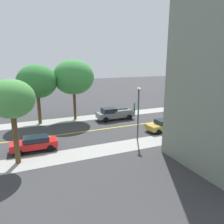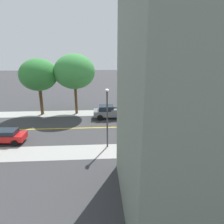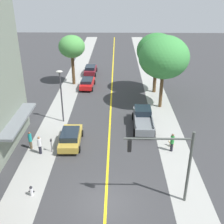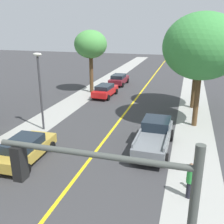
{
  "view_description": "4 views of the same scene",
  "coord_description": "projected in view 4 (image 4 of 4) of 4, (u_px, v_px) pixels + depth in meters",
  "views": [
    {
      "loc": [
        -25.33,
        24.46,
        8.92
      ],
      "look_at": [
        0.74,
        13.09,
        1.96
      ],
      "focal_mm": 35.24,
      "sensor_mm": 36.0,
      "label": 1
    },
    {
      "loc": [
        -23.97,
        13.35,
        9.54
      ],
      "look_at": [
        -0.6,
        11.82,
        2.2
      ],
      "focal_mm": 32.92,
      "sensor_mm": 36.0,
      "label": 2
    },
    {
      "loc": [
        0.71,
        -15.07,
        14.45
      ],
      "look_at": [
        0.27,
        9.67,
        2.6
      ],
      "focal_mm": 44.61,
      "sensor_mm": 36.0,
      "label": 3
    },
    {
      "loc": [
        5.32,
        -4.4,
        7.83
      ],
      "look_at": [
        1.0,
        10.44,
        2.69
      ],
      "focal_mm": 42.18,
      "sensor_mm": 36.0,
      "label": 4
    }
  ],
  "objects": [
    {
      "name": "street_lamp",
      "position": [
        40.0,
        83.0,
        19.58
      ],
      "size": [
        0.7,
        0.36,
        5.92
      ],
      "color": "#38383D",
      "rests_on": "ground"
    },
    {
      "name": "grey_pickup_truck",
      "position": [
        154.0,
        136.0,
        17.17
      ],
      "size": [
        2.25,
        5.55,
        1.84
      ],
      "rotation": [
        0.0,
        0.0,
        1.56
      ],
      "color": "slate",
      "rests_on": "ground"
    },
    {
      "name": "traffic_light_mast",
      "position": [
        125.0,
        214.0,
        5.96
      ],
      "size": [
        4.59,
        0.32,
        5.67
      ],
      "rotation": [
        0.0,
        0.0,
        3.14
      ],
      "color": "#474C47",
      "rests_on": "ground"
    },
    {
      "name": "gold_sedan_left_curb",
      "position": [
        25.0,
        149.0,
        15.75
      ],
      "size": [
        2.16,
        4.54,
        1.47
      ],
      "rotation": [
        0.0,
        0.0,
        1.59
      ],
      "color": "#B29338",
      "rests_on": "ground"
    },
    {
      "name": "street_tree_right_corner",
      "position": [
        91.0,
        45.0,
        30.38
      ],
      "size": [
        3.79,
        3.79,
        7.3
      ],
      "color": "brown",
      "rests_on": "ground"
    },
    {
      "name": "street_tree_left_far",
      "position": [
        198.0,
        47.0,
        24.37
      ],
      "size": [
        5.35,
        5.35,
        8.16
      ],
      "color": "brown",
      "rests_on": "ground"
    },
    {
      "name": "street_tree_left_near",
      "position": [
        202.0,
        47.0,
        19.57
      ],
      "size": [
        5.88,
        5.88,
        8.79
      ],
      "color": "brown",
      "rests_on": "ground"
    },
    {
      "name": "small_dog",
      "position": [
        191.0,
        182.0,
        13.13
      ],
      "size": [
        0.59,
        0.6,
        0.52
      ],
      "rotation": [
        0.0,
        0.0,
        2.34
      ],
      "color": "#C6B28C",
      "rests_on": "ground"
    },
    {
      "name": "pedestrian_green_shirt",
      "position": [
        190.0,
        180.0,
        12.23
      ],
      "size": [
        0.34,
        0.34,
        1.82
      ],
      "rotation": [
        0.0,
        0.0,
        4.1
      ],
      "color": "black",
      "rests_on": "ground"
    },
    {
      "name": "red_sedan_left_curb",
      "position": [
        105.0,
        90.0,
        29.88
      ],
      "size": [
        2.09,
        4.5,
        1.41
      ],
      "rotation": [
        0.0,
        0.0,
        1.53
      ],
      "color": "red",
      "rests_on": "ground"
    },
    {
      "name": "maroon_sedan_left_curb",
      "position": [
        119.0,
        79.0,
        35.87
      ],
      "size": [
        2.06,
        4.35,
        1.43
      ],
      "rotation": [
        0.0,
        0.0,
        1.56
      ],
      "color": "maroon",
      "rests_on": "ground"
    }
  ]
}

